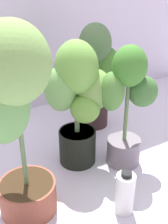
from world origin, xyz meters
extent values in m
plane|color=silver|center=(0.00, 0.00, 0.00)|extent=(8.00, 8.00, 0.00)
cylinder|color=slate|center=(0.26, -0.06, 0.08)|extent=(0.19, 0.19, 0.15)
cylinder|color=#3C2F1F|center=(0.26, -0.06, 0.14)|extent=(0.17, 0.17, 0.02)
cylinder|color=#5D7A4B|center=(0.26, -0.06, 0.39)|extent=(0.02, 0.02, 0.48)
ellipsoid|color=#3D7A2B|center=(0.26, -0.06, 0.58)|extent=(0.25, 0.25, 0.21)
ellipsoid|color=#4E8238|center=(0.18, -0.04, 0.45)|extent=(0.19, 0.19, 0.21)
ellipsoid|color=#407036|center=(0.34, -0.08, 0.43)|extent=(0.20, 0.19, 0.17)
cylinder|color=black|center=(0.04, 0.08, 0.10)|extent=(0.21, 0.21, 0.20)
cylinder|color=#462A17|center=(0.04, 0.08, 0.19)|extent=(0.19, 0.19, 0.02)
cylinder|color=#5A7C4A|center=(0.04, 0.08, 0.41)|extent=(0.03, 0.03, 0.42)
ellipsoid|color=#6CA545|center=(0.04, 0.08, 0.56)|extent=(0.27, 0.29, 0.28)
ellipsoid|color=#6BA154|center=(-0.04, 0.10, 0.46)|extent=(0.23, 0.23, 0.23)
ellipsoid|color=#719A4A|center=(0.12, 0.05, 0.44)|extent=(0.25, 0.26, 0.22)
ellipsoid|color=#659A3C|center=(0.05, 0.01, 0.36)|extent=(0.16, 0.16, 0.15)
cylinder|color=#974E39|center=(-0.33, -0.14, 0.08)|extent=(0.26, 0.26, 0.15)
cylinder|color=#3C2A19|center=(-0.33, -0.14, 0.14)|extent=(0.24, 0.24, 0.02)
cylinder|color=#5D7A4A|center=(-0.33, -0.14, 0.47)|extent=(0.02, 0.02, 0.63)
ellipsoid|color=#78A453|center=(-0.33, -0.14, 0.71)|extent=(0.37, 0.38, 0.32)
ellipsoid|color=#67A252|center=(-0.39, -0.11, 0.54)|extent=(0.23, 0.22, 0.33)
cylinder|color=#352223|center=(0.34, 0.40, 0.09)|extent=(0.19, 0.19, 0.17)
cylinder|color=#45331C|center=(0.34, 0.40, 0.17)|extent=(0.18, 0.18, 0.02)
cylinder|color=#5D713C|center=(0.34, 0.40, 0.41)|extent=(0.02, 0.02, 0.46)
ellipsoid|color=#4B6942|center=(0.34, 0.40, 0.58)|extent=(0.27, 0.28, 0.25)
ellipsoid|color=#427431|center=(0.26, 0.41, 0.46)|extent=(0.21, 0.21, 0.20)
ellipsoid|color=#41742C|center=(0.41, 0.37, 0.44)|extent=(0.24, 0.23, 0.23)
cylinder|color=white|center=(0.04, -0.37, 0.10)|extent=(0.09, 0.09, 0.21)
cylinder|color=black|center=(0.04, -0.37, 0.22)|extent=(0.05, 0.05, 0.02)
camera|label=1|loc=(-0.60, -1.13, 1.03)|focal=46.39mm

